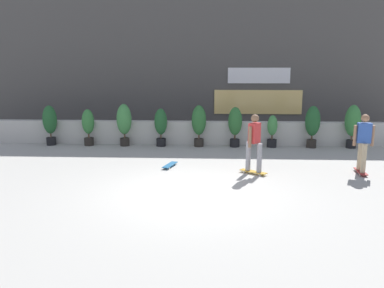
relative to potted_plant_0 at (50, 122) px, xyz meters
name	(u,v)px	position (x,y,z in m)	size (l,w,h in m)	color
ground_plane	(189,193)	(5.68, -5.55, -0.90)	(48.00, 48.00, 0.00)	#B2AFA8
planter_wall	(198,133)	(5.68, 0.45, -0.45)	(18.00, 0.40, 0.90)	beige
building_backdrop	(201,61)	(5.68, 4.45, 2.35)	(20.00, 2.08, 6.50)	#4C4947
potted_plant_0	(50,122)	(0.00, 0.00, 0.00)	(0.53, 0.53, 1.54)	black
potted_plant_1	(88,125)	(1.49, 0.00, -0.10)	(0.47, 0.47, 1.40)	#2D2823
potted_plant_2	(124,121)	(2.89, 0.00, 0.05)	(0.57, 0.57, 1.61)	#2D2823
potted_plant_3	(161,125)	(4.29, 0.00, -0.07)	(0.48, 0.48, 1.44)	black
potted_plant_4	(199,122)	(5.74, 0.00, 0.02)	(0.55, 0.55, 1.57)	#2D2823
potted_plant_5	(235,124)	(7.10, 0.00, -0.02)	(0.52, 0.52, 1.51)	black
potted_plant_6	(272,130)	(8.50, 0.00, -0.25)	(0.37, 0.37, 1.21)	black
potted_plant_7	(313,123)	(9.98, 0.00, 0.02)	(0.55, 0.55, 1.57)	#2D2823
potted_plant_8	(353,123)	(11.44, 0.00, 0.05)	(0.57, 0.57, 1.61)	black
skater_by_wall_left	(254,141)	(7.40, -3.79, 0.04)	(0.76, 0.64, 1.70)	#BF8C26
skater_far_left	(363,141)	(10.46, -3.61, 0.04)	(0.56, 0.82, 1.70)	maroon
skateboard_near_camera	(170,165)	(4.96, -3.12, -0.84)	(0.41, 0.82, 0.08)	#266699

